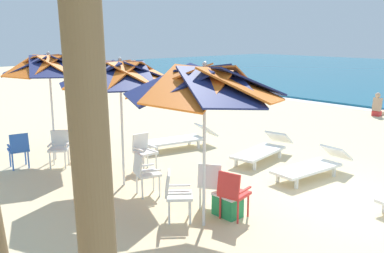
% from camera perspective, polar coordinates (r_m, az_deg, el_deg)
% --- Properties ---
extents(ground_plane, '(80.00, 80.00, 0.00)m').
position_cam_1_polar(ground_plane, '(8.53, 18.91, -9.99)').
color(ground_plane, beige).
extents(beach_umbrella_0, '(2.58, 2.58, 2.72)m').
position_cam_1_polar(beach_umbrella_0, '(6.66, 1.70, 5.71)').
color(beach_umbrella_0, silver).
rests_on(beach_umbrella_0, ground).
extents(plastic_chair_0, '(0.52, 0.55, 0.87)m').
position_cam_1_polar(plastic_chair_0, '(7.39, 5.44, -8.68)').
color(plastic_chair_0, red).
rests_on(plastic_chair_0, ground).
extents(plastic_chair_1, '(0.63, 0.63, 0.87)m').
position_cam_1_polar(plastic_chair_1, '(7.33, -2.25, -8.83)').
color(plastic_chair_1, white).
rests_on(plastic_chair_1, ground).
extents(plastic_chair_2, '(0.62, 0.63, 0.87)m').
position_cam_1_polar(plastic_chair_2, '(7.83, 2.54, -7.43)').
color(plastic_chair_2, white).
rests_on(plastic_chair_2, ground).
extents(beach_umbrella_1, '(2.54, 2.54, 2.69)m').
position_cam_1_polar(beach_umbrella_1, '(8.75, -9.58, 6.91)').
color(beach_umbrella_1, silver).
rests_on(beach_umbrella_1, ground).
extents(plastic_chair_3, '(0.55, 0.58, 0.87)m').
position_cam_1_polar(plastic_chair_3, '(8.46, -6.38, -5.98)').
color(plastic_chair_3, white).
rests_on(plastic_chair_3, ground).
extents(plastic_chair_4, '(0.48, 0.45, 0.87)m').
position_cam_1_polar(plastic_chair_4, '(10.02, -6.48, -3.07)').
color(plastic_chair_4, white).
rests_on(plastic_chair_4, ground).
extents(beach_umbrella_2, '(2.33, 2.33, 2.72)m').
position_cam_1_polar(beach_umbrella_2, '(11.06, -18.59, 7.69)').
color(beach_umbrella_2, silver).
rests_on(beach_umbrella_2, ground).
extents(plastic_chair_5, '(0.63, 0.63, 0.87)m').
position_cam_1_polar(plastic_chair_5, '(10.74, -17.34, -2.51)').
color(plastic_chair_5, white).
rests_on(plastic_chair_5, ground).
extents(plastic_chair_6, '(0.63, 0.62, 0.87)m').
position_cam_1_polar(plastic_chair_6, '(11.23, -13.65, -1.66)').
color(plastic_chair_6, white).
rests_on(plastic_chair_6, ground).
extents(plastic_chair_7, '(0.53, 0.51, 0.87)m').
position_cam_1_polar(plastic_chair_7, '(10.88, -22.17, -2.69)').
color(plastic_chair_7, blue).
rests_on(plastic_chair_7, ground).
extents(sun_lounger_1, '(0.83, 2.19, 0.62)m').
position_cam_1_polar(sun_lounger_1, '(9.87, 15.86, -5.01)').
color(sun_lounger_1, white).
rests_on(sun_lounger_1, ground).
extents(sun_lounger_2, '(0.97, 2.22, 0.62)m').
position_cam_1_polar(sun_lounger_2, '(10.93, 9.46, -3.03)').
color(sun_lounger_2, white).
rests_on(sun_lounger_2, ground).
extents(sun_lounger_3, '(1.08, 2.23, 0.62)m').
position_cam_1_polar(sun_lounger_3, '(11.90, -1.57, -1.61)').
color(sun_lounger_3, white).
rests_on(sun_lounger_3, ground).
extents(cooler_box, '(0.50, 0.34, 0.40)m').
position_cam_1_polar(cooler_box, '(7.62, 4.79, -10.39)').
color(cooler_box, '#238C4C').
rests_on(cooler_box, ground).
extents(beachgoer_seated, '(0.30, 0.93, 0.92)m').
position_cam_1_polar(beachgoer_seated, '(18.25, 23.69, 2.27)').
color(beachgoer_seated, red).
rests_on(beachgoer_seated, ground).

